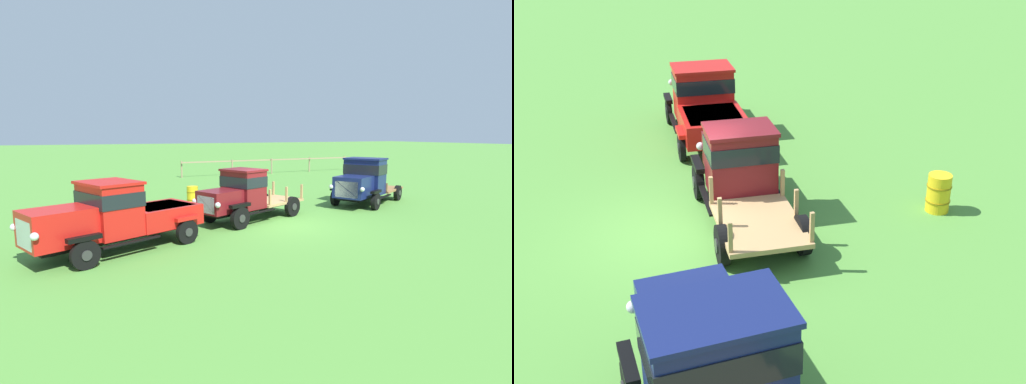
% 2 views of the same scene
% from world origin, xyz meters
% --- Properties ---
extents(ground_plane, '(240.00, 240.00, 0.00)m').
position_xyz_m(ground_plane, '(0.00, 0.00, 0.00)').
color(ground_plane, '#518E38').
extents(paddock_fence, '(15.72, 0.47, 1.30)m').
position_xyz_m(paddock_fence, '(8.53, 17.36, 0.95)').
color(paddock_fence, '#997F60').
rests_on(paddock_fence, ground).
extents(vintage_truck_foreground_near, '(5.35, 3.52, 2.07)m').
position_xyz_m(vintage_truck_foreground_near, '(-6.03, -0.82, 1.06)').
color(vintage_truck_foreground_near, black).
rests_on(vintage_truck_foreground_near, ground).
extents(vintage_truck_second_in_line, '(5.08, 3.31, 2.06)m').
position_xyz_m(vintage_truck_second_in_line, '(-1.15, 1.19, 1.06)').
color(vintage_truck_second_in_line, black).
rests_on(vintage_truck_second_in_line, ground).
extents(vintage_truck_midrow_center, '(5.39, 4.05, 2.25)m').
position_xyz_m(vintage_truck_midrow_center, '(5.57, 2.14, 1.15)').
color(vintage_truck_midrow_center, black).
rests_on(vintage_truck_midrow_center, ground).
extents(oil_drum_beside_row, '(0.57, 0.57, 0.90)m').
position_xyz_m(oil_drum_beside_row, '(-1.83, 5.66, 0.45)').
color(oil_drum_beside_row, gold).
rests_on(oil_drum_beside_row, ground).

